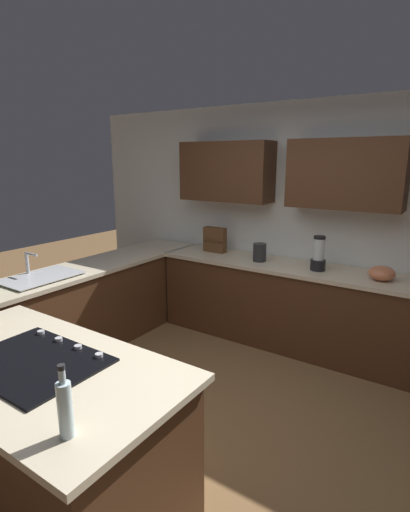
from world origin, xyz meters
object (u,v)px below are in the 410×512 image
at_px(second_bottle, 65,408).
at_px(kettle, 260,252).
at_px(blender, 318,256).
at_px(sink_unit, 40,277).
at_px(cooktop, 34,361).
at_px(mixing_bowl, 382,273).
at_px(spice_rack, 215,240).

bearing_deg(second_bottle, kettle, -78.53).
relative_size(blender, second_bottle, 1.10).
height_order(sink_unit, cooktop, sink_unit).
distance_m(mixing_bowl, kettle, 1.25).
bearing_deg(mixing_bowl, kettle, 0.00).
xyz_separation_m(blender, second_bottle, (0.04, 2.98, -0.02)).
bearing_deg(blender, kettle, -0.00).
distance_m(cooktop, blender, 2.80).
bearing_deg(mixing_bowl, blender, 0.00).
height_order(mixing_bowl, kettle, kettle).
xyz_separation_m(sink_unit, mixing_bowl, (-2.68, -1.73, 0.05)).
relative_size(cooktop, kettle, 3.83).
xyz_separation_m(blender, mixing_bowl, (-0.60, -0.00, -0.09)).
bearing_deg(sink_unit, blender, -140.18).
relative_size(blender, kettle, 1.77).
distance_m(cooktop, kettle, 2.71).
xyz_separation_m(spice_rack, second_bottle, (-1.26, 3.09, -0.02)).
relative_size(sink_unit, blender, 2.00).
height_order(mixing_bowl, spice_rack, spice_rack).
relative_size(sink_unit, mixing_bowl, 2.94).
xyz_separation_m(blender, kettle, (0.65, -0.00, -0.05)).
bearing_deg(spice_rack, second_bottle, 112.12).
distance_m(sink_unit, cooktop, 1.69).
bearing_deg(kettle, second_bottle, 101.47).
xyz_separation_m(sink_unit, spice_rack, (-0.78, -1.84, 0.13)).
height_order(cooktop, mixing_bowl, mixing_bowl).
distance_m(spice_rack, second_bottle, 3.33).
distance_m(cooktop, mixing_bowl, 3.00).
distance_m(blender, spice_rack, 1.30).
xyz_separation_m(mixing_bowl, kettle, (1.25, 0.00, 0.03)).
bearing_deg(second_bottle, cooktop, -23.20).
xyz_separation_m(sink_unit, cooktop, (-1.38, 0.97, -0.01)).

